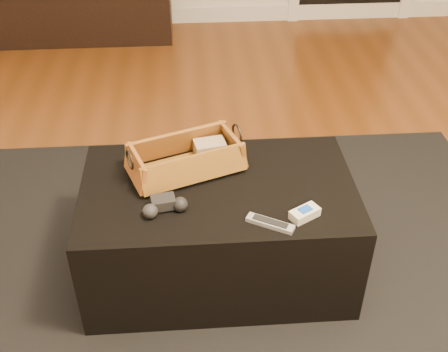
{
  "coord_description": "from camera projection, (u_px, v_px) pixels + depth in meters",
  "views": [
    {
      "loc": [
        -0.01,
        -1.58,
        1.67
      ],
      "look_at": [
        0.11,
        0.01,
        0.49
      ],
      "focal_mm": 45.0,
      "sensor_mm": 36.0,
      "label": 1
    }
  ],
  "objects": [
    {
      "name": "silver_remote",
      "position": [
        270.0,
        223.0,
        1.86
      ],
      "size": [
        0.16,
        0.11,
        0.02
      ],
      "color": "#A0A2A7",
      "rests_on": "ottoman"
    },
    {
      "name": "tv_remote",
      "position": [
        182.0,
        168.0,
        2.08
      ],
      "size": [
        0.22,
        0.14,
        0.02
      ],
      "primitive_type": "cube",
      "rotation": [
        0.0,
        0.0,
        0.46
      ],
      "color": "black",
      "rests_on": "wicker_basket"
    },
    {
      "name": "area_rug",
      "position": [
        220.0,
        278.0,
        2.25
      ],
      "size": [
        2.6,
        2.0,
        0.01
      ],
      "primitive_type": "cube",
      "color": "black",
      "rests_on": "floor"
    },
    {
      "name": "game_controller",
      "position": [
        165.0,
        206.0,
        1.9
      ],
      "size": [
        0.17,
        0.11,
        0.05
      ],
      "color": "black",
      "rests_on": "ottoman"
    },
    {
      "name": "media_cabinet",
      "position": [
        77.0,
        1.0,
        4.07
      ],
      "size": [
        1.36,
        0.45,
        0.53
      ],
      "primitive_type": "cube",
      "color": "black",
      "rests_on": "floor"
    },
    {
      "name": "ottoman",
      "position": [
        218.0,
        229.0,
        2.16
      ],
      "size": [
        1.0,
        0.6,
        0.42
      ],
      "primitive_type": "cube",
      "color": "black",
      "rests_on": "area_rug"
    },
    {
      "name": "cream_gadget",
      "position": [
        305.0,
        213.0,
        1.88
      ],
      "size": [
        0.11,
        0.1,
        0.04
      ],
      "color": "beige",
      "rests_on": "ottoman"
    },
    {
      "name": "cloth_bundle",
      "position": [
        210.0,
        149.0,
        2.14
      ],
      "size": [
        0.13,
        0.1,
        0.06
      ],
      "primitive_type": "cube",
      "rotation": [
        0.0,
        0.0,
        0.18
      ],
      "color": "tan",
      "rests_on": "wicker_basket"
    },
    {
      "name": "baseboard",
      "position": [
        186.0,
        15.0,
        4.41
      ],
      "size": [
        5.0,
        0.04,
        0.12
      ],
      "primitive_type": "cube",
      "color": "white",
      "rests_on": "floor"
    },
    {
      "name": "wicker_basket",
      "position": [
        186.0,
        159.0,
        2.08
      ],
      "size": [
        0.47,
        0.35,
        0.15
      ],
      "color": "#A67325",
      "rests_on": "ottoman"
    },
    {
      "name": "floor",
      "position": [
        197.0,
        277.0,
        2.27
      ],
      "size": [
        5.0,
        5.5,
        0.01
      ],
      "primitive_type": "cube",
      "color": "brown",
      "rests_on": "ground"
    }
  ]
}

